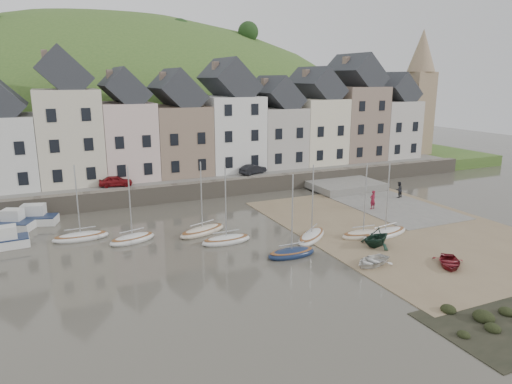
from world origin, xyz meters
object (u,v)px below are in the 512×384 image
rowboat_white (372,261)px  rowboat_red (449,262)px  sailboat_0 (81,237)px  person_red (373,200)px  rowboat_green (376,237)px  car_right (253,169)px  person_dark (399,190)px  car_left (116,181)px

rowboat_white → rowboat_red: same height
sailboat_0 → rowboat_white: size_ratio=2.17×
person_red → rowboat_green: bearing=43.2°
sailboat_0 → rowboat_green: sailboat_0 is taller
sailboat_0 → car_right: sailboat_0 is taller
person_red → person_dark: bearing=-165.9°
car_right → sailboat_0: bearing=99.1°
sailboat_0 → person_dark: sailboat_0 is taller
sailboat_0 → car_left: 12.20m
rowboat_green → car_right: bearing=166.4°
rowboat_white → person_dark: 19.84m
rowboat_white → person_dark: size_ratio=1.68×
person_red → car_right: size_ratio=0.53×
rowboat_red → car_right: bearing=134.9°
sailboat_0 → rowboat_green: size_ratio=2.22×
person_red → car_right: bearing=-74.5°
sailboat_0 → car_left: sailboat_0 is taller
rowboat_green → car_left: 27.58m
person_red → car_right: car_right is taller
sailboat_0 → rowboat_white: bearing=-38.0°
person_red → sailboat_0: bearing=-15.9°
rowboat_white → rowboat_green: bearing=122.5°
car_right → rowboat_white: bearing=154.9°
rowboat_red → sailboat_0: bearing=-176.1°
person_dark → car_right: bearing=-56.0°
sailboat_0 → car_left: (4.43, 11.20, 1.91)m
rowboat_white → car_right: (2.24, 25.19, 1.81)m
car_left → car_right: car_left is taller
rowboat_white → car_left: (-13.49, 25.19, 1.81)m
rowboat_green → person_red: bearing=128.9°
rowboat_white → rowboat_red: size_ratio=1.00×
sailboat_0 → rowboat_white: (17.93, -13.99, 0.10)m
person_dark → person_red: bearing=11.8°
sailboat_0 → rowboat_green: (20.56, -11.12, 0.55)m
rowboat_green → car_left: (-16.13, 22.32, 1.36)m
rowboat_white → person_red: 14.43m
rowboat_red → person_dark: person_dark is taller
sailboat_0 → person_dark: 32.22m
car_left → person_dark: bearing=-101.7°
rowboat_red → rowboat_green: bearing=151.3°
rowboat_white → car_left: car_left is taller
rowboat_green → car_right: (-0.40, 22.32, 1.36)m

